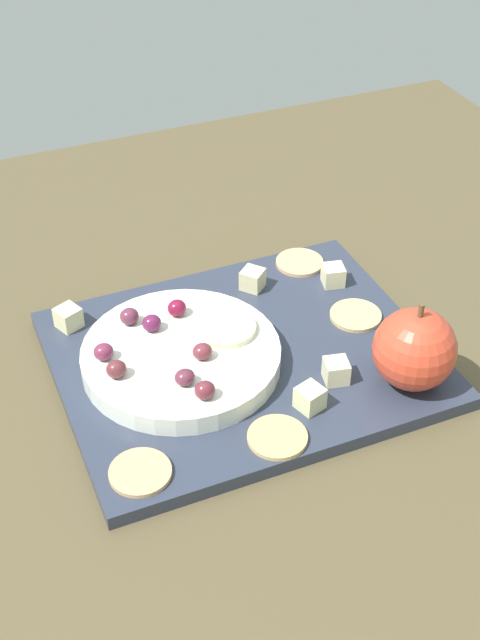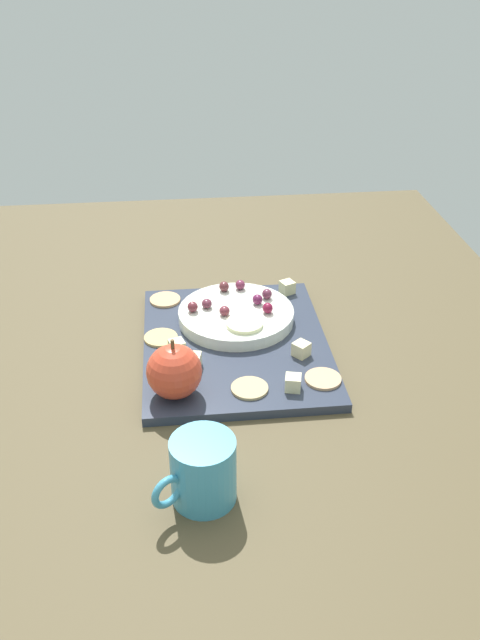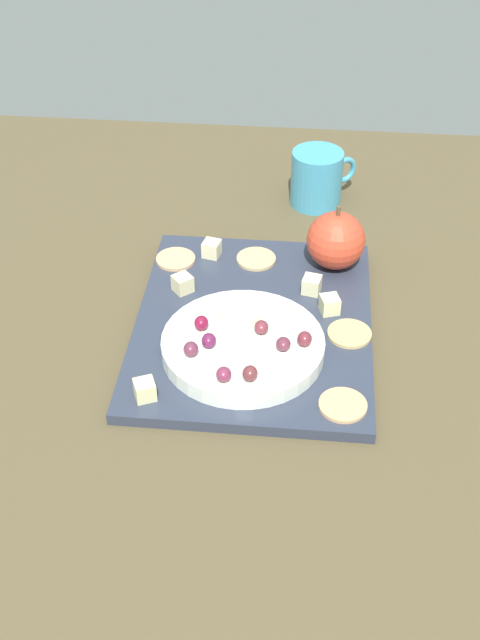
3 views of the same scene
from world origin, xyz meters
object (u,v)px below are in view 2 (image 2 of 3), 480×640
grape_7 (224,287)px  cup (202,471)px  platter (235,344)px  cracker_2 (161,338)px  cheese_cube_2 (177,347)px  apple_slice_0 (245,324)px  apple_whole (174,372)px  grape_2 (240,285)px  grape_6 (258,299)px  grape_0 (193,307)px  cheese_cube_4 (301,349)px  cracker_3 (165,300)px  cheese_cube_1 (293,383)px  grape_3 (267,294)px  cheese_cube_3 (193,361)px  grape_5 (225,311)px  serving_dish (234,315)px  cracker_1 (248,388)px  grape_1 (207,304)px  cheese_cube_0 (287,287)px  grape_4 (268,308)px  cracker_0 (323,379)px

grape_7 → cup: 41.91cm
platter → grape_7: size_ratio=18.92×
platter → cracker_2: 11.18cm
cheese_cube_2 → apple_slice_0: 10.83cm
platter → apple_whole: bearing=142.7°
platter → grape_2: bearing=-9.3°
grape_6 → grape_0: bearing=97.0°
platter → grape_6: 9.07cm
apple_slice_0 → cup: bearing=165.2°
cheese_cube_4 → cracker_3: 26.38cm
cheese_cube_2 → grape_2: bearing=-35.9°
cheese_cube_1 → grape_3: (21.49, 0.50, 1.66)cm
cheese_cube_3 → grape_5: grape_5 is taller
apple_whole → cheese_cube_1: 15.84cm
cheese_cube_3 → grape_6: bearing=-38.7°
serving_dish → cheese_cube_3: cheese_cube_3 is taller
serving_dish → cracker_3: bearing=55.2°
cheese_cube_1 → grape_2: size_ratio=1.17×
grape_6 → cup: cup is taller
cracker_1 → grape_6: (19.38, -3.73, 2.48)cm
platter → grape_1: bearing=28.3°
cheese_cube_0 → cheese_cube_4: size_ratio=1.00×
platter → grape_0: size_ratio=18.92×
cheese_cube_2 → cheese_cube_4: (-2.41, -17.69, 0.00)cm
grape_2 → platter: bearing=170.7°
apple_whole → grape_5: (16.47, -7.96, -1.02)cm
cheese_cube_1 → grape_4: grape_4 is taller
grape_2 → grape_5: same height
grape_2 → grape_0: bearing=128.5°
cracker_2 → grape_2: 17.10cm
grape_3 → cracker_3: bearing=75.1°
grape_1 → grape_2: bearing=-46.8°
cheese_cube_1 → grape_5: 18.75cm
cracker_0 → grape_2: size_ratio=2.81×
cheese_cube_3 → platter: bearing=-46.8°
cracker_2 → grape_3: 18.60cm
serving_dish → grape_1: size_ratio=10.09×
grape_0 → serving_dish: bearing=-92.2°
grape_4 → grape_5: grape_4 is taller
cheese_cube_4 → apple_slice_0: 9.63cm
grape_2 → cracker_3: bearing=86.5°
grape_5 → grape_7: 7.65cm
cracker_2 → cracker_3: (11.50, -0.76, 0.00)cm
cheese_cube_2 → grape_1: 10.74cm
grape_1 → cheese_cube_2: bearing=152.3°
cheese_cube_4 → grape_6: bearing=21.5°
serving_dish → cheese_cube_0: cheese_cube_0 is taller
serving_dish → cheese_cube_1: cheese_cube_1 is taller
apple_slice_0 → grape_1: bearing=41.7°
cheese_cube_1 → grape_0: 22.48cm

